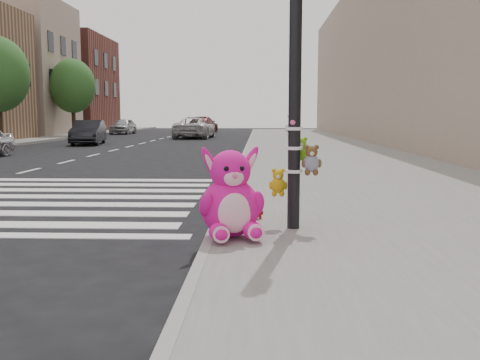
# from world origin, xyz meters

# --- Properties ---
(ground) EXTENTS (120.00, 120.00, 0.00)m
(ground) POSITION_xyz_m (0.00, 0.00, 0.00)
(ground) COLOR black
(ground) RESTS_ON ground
(sidewalk_near) EXTENTS (7.00, 80.00, 0.14)m
(sidewalk_near) POSITION_xyz_m (5.00, 10.00, 0.07)
(sidewalk_near) COLOR slate
(sidewalk_near) RESTS_ON ground
(curb_edge) EXTENTS (0.12, 80.00, 0.15)m
(curb_edge) POSITION_xyz_m (1.55, 10.00, 0.07)
(curb_edge) COLOR gray
(curb_edge) RESTS_ON ground
(bld_far_d) EXTENTS (6.00, 8.00, 10.00)m
(bld_far_d) POSITION_xyz_m (-15.50, 35.00, 5.00)
(bld_far_d) COLOR tan
(bld_far_d) RESTS_ON ground
(bld_far_e) EXTENTS (6.00, 10.00, 9.00)m
(bld_far_e) POSITION_xyz_m (-15.50, 46.00, 4.50)
(bld_far_e) COLOR brown
(bld_far_e) RESTS_ON ground
(bld_near) EXTENTS (5.00, 60.00, 10.00)m
(bld_near) POSITION_xyz_m (10.50, 20.00, 5.00)
(bld_near) COLOR tan
(bld_near) RESTS_ON ground
(signal_pole) EXTENTS (0.68, 0.48, 4.00)m
(signal_pole) POSITION_xyz_m (2.61, 1.81, 1.82)
(signal_pole) COLOR black
(signal_pole) RESTS_ON sidewalk_near
(tree_far_c) EXTENTS (3.20, 3.20, 5.44)m
(tree_far_c) POSITION_xyz_m (-11.20, 33.00, 3.65)
(tree_far_c) COLOR #382619
(tree_far_c) RESTS_ON sidewalk_far
(pink_bunny) EXTENTS (0.87, 0.96, 1.13)m
(pink_bunny) POSITION_xyz_m (1.81, 1.22, 0.60)
(pink_bunny) COLOR #EE1496
(pink_bunny) RESTS_ON sidewalk_near
(red_teddy) EXTENTS (0.16, 0.12, 0.22)m
(red_teddy) POSITION_xyz_m (2.14, 2.40, 0.25)
(red_teddy) COLOR #AD1120
(red_teddy) RESTS_ON sidewalk_near
(car_dark_far) EXTENTS (1.98, 4.19, 1.33)m
(car_dark_far) POSITION_xyz_m (-7.15, 23.69, 0.66)
(car_dark_far) COLOR black
(car_dark_far) RESTS_ON ground
(car_white_near) EXTENTS (2.64, 5.25, 1.42)m
(car_white_near) POSITION_xyz_m (-2.33, 31.94, 0.71)
(car_white_near) COLOR silver
(car_white_near) RESTS_ON ground
(car_maroon_near) EXTENTS (2.57, 5.22, 1.46)m
(car_maroon_near) POSITION_xyz_m (-3.03, 43.98, 0.73)
(car_maroon_near) COLOR maroon
(car_maroon_near) RESTS_ON ground
(car_silver_deep) EXTENTS (1.66, 3.94, 1.33)m
(car_silver_deep) POSITION_xyz_m (-9.33, 39.66, 0.67)
(car_silver_deep) COLOR #AFAFB4
(car_silver_deep) RESTS_ON ground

